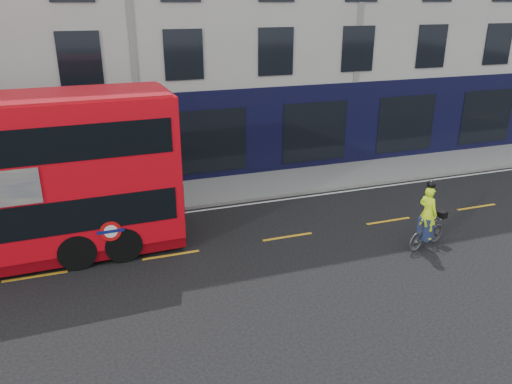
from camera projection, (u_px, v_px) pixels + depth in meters
name	position (u px, v px, depth m)	size (l,w,h in m)	color
ground	(180.00, 278.00, 14.50)	(120.00, 120.00, 0.00)	black
pavement	(149.00, 198.00, 20.21)	(60.00, 3.00, 0.12)	slate
kerb	(155.00, 212.00, 18.88)	(60.00, 0.12, 0.13)	slate
building_terrace	(118.00, 2.00, 23.22)	(50.00, 10.07, 15.00)	#A8A49E
road_edge_line	(156.00, 216.00, 18.64)	(58.00, 0.10, 0.01)	silver
lane_dashes	(171.00, 255.00, 15.82)	(58.00, 0.12, 0.01)	gold
cyclist	(427.00, 225.00, 16.05)	(1.81, 0.99, 2.35)	#47494C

